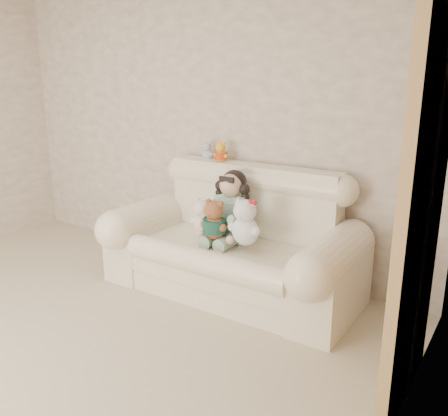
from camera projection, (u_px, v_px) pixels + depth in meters
The scene contains 10 objects.
wall_back at pixel (199, 126), 4.45m from camera, with size 4.50×4.50×0.00m, color beige.
wall_right at pixel (329, 258), 1.25m from camera, with size 5.00×5.00×0.00m, color beige.
sofa at pixel (231, 233), 3.90m from camera, with size 2.10×0.95×1.03m, color beige, non-canonical shape.
door_panel at pixel (421, 218), 2.45m from camera, with size 0.06×0.90×2.10m, color #B28A4C.
seated_child at pixel (232, 205), 3.93m from camera, with size 0.36×0.44×0.61m, color #307647, non-canonical shape.
brown_teddy at pixel (215, 216), 3.76m from camera, with size 0.24×0.19×0.38m, color brown, non-canonical shape.
white_cat at pixel (245, 217), 3.62m from camera, with size 0.28×0.22×0.44m, color white, non-canonical shape.
cream_teddy at pixel (203, 213), 3.89m from camera, with size 0.22×0.17×0.35m, color white, non-canonical shape.
yellow_mini_bear at pixel (221, 150), 4.19m from camera, with size 0.14×0.11×0.22m, color gold, non-canonical shape.
grey_mini_plush at pixel (208, 149), 4.31m from camera, with size 0.13×0.10×0.21m, color silver, non-canonical shape.
Camera 1 is at (2.66, -1.13, 1.76)m, focal length 38.24 mm.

